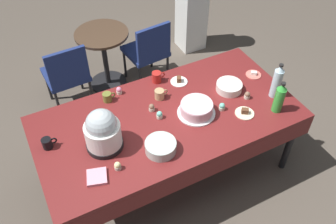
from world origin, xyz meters
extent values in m
plane|color=brown|center=(0.00, 0.00, 0.00)|extent=(9.00, 9.00, 0.00)
cube|color=maroon|center=(0.00, 0.00, 0.73)|extent=(2.20, 1.10, 0.04)
cylinder|color=black|center=(1.02, -0.47, 0.35)|extent=(0.06, 0.06, 0.71)
cylinder|color=black|center=(-1.02, 0.47, 0.35)|extent=(0.06, 0.06, 0.71)
cylinder|color=black|center=(1.02, 0.47, 0.35)|extent=(0.06, 0.06, 0.71)
cube|color=maroon|center=(0.00, -0.55, 0.62)|extent=(2.20, 0.01, 0.18)
cube|color=maroon|center=(0.00, 0.55, 0.62)|extent=(2.20, 0.01, 0.18)
cylinder|color=silver|center=(0.23, -0.08, 0.76)|extent=(0.32, 0.32, 0.01)
cylinder|color=beige|center=(0.23, -0.08, 0.81)|extent=(0.27, 0.27, 0.09)
cylinder|color=silver|center=(0.23, -0.08, 0.86)|extent=(0.27, 0.27, 0.01)
cylinder|color=black|center=(-0.58, -0.06, 0.77)|extent=(0.28, 0.28, 0.04)
cylinder|color=white|center=(-0.58, -0.06, 0.88)|extent=(0.27, 0.27, 0.18)
sphere|color=#B2BCC1|center=(-0.58, -0.06, 0.99)|extent=(0.23, 0.23, 0.23)
cylinder|color=#B2C6BC|center=(-0.22, -0.30, 0.79)|extent=(0.24, 0.24, 0.09)
cylinder|color=silver|center=(0.64, 0.05, 0.79)|extent=(0.23, 0.23, 0.07)
cylinder|color=white|center=(0.29, 0.35, 0.75)|extent=(0.16, 0.16, 0.01)
cube|color=brown|center=(0.29, 0.35, 0.78)|extent=(0.06, 0.07, 0.05)
cylinder|color=beige|center=(0.59, -0.27, 0.75)|extent=(0.16, 0.16, 0.01)
cube|color=brown|center=(0.59, -0.27, 0.78)|extent=(0.07, 0.06, 0.04)
cylinder|color=#E07266|center=(0.96, 0.12, 0.75)|extent=(0.14, 0.14, 0.01)
cube|color=white|center=(0.96, 0.12, 0.77)|extent=(0.06, 0.06, 0.03)
cylinder|color=beige|center=(-0.25, 0.45, 0.77)|extent=(0.05, 0.05, 0.03)
sphere|color=pink|center=(-0.25, 0.45, 0.79)|extent=(0.05, 0.05, 0.05)
cylinder|color=beige|center=(0.44, -0.14, 0.77)|extent=(0.05, 0.05, 0.03)
sphere|color=#6BC6B2|center=(0.44, -0.14, 0.79)|extent=(0.05, 0.05, 0.05)
cylinder|color=beige|center=(0.72, -0.12, 0.77)|extent=(0.05, 0.05, 0.03)
sphere|color=brown|center=(0.72, -0.12, 0.79)|extent=(0.05, 0.05, 0.05)
cylinder|color=beige|center=(-0.07, 0.02, 0.77)|extent=(0.05, 0.05, 0.03)
sphere|color=#6BC6B2|center=(-0.07, 0.02, 0.79)|extent=(0.05, 0.05, 0.05)
cylinder|color=beige|center=(-0.57, -0.31, 0.77)|extent=(0.05, 0.05, 0.03)
sphere|color=beige|center=(-0.57, -0.31, 0.79)|extent=(0.05, 0.05, 0.05)
cylinder|color=beige|center=(-0.09, 0.13, 0.77)|extent=(0.05, 0.05, 0.03)
sphere|color=brown|center=(-0.09, 0.13, 0.79)|extent=(0.05, 0.05, 0.05)
cylinder|color=silver|center=(0.95, -0.19, 0.89)|extent=(0.08, 0.08, 0.27)
cone|color=silver|center=(0.95, -0.19, 1.05)|extent=(0.07, 0.07, 0.05)
cylinder|color=black|center=(0.95, -0.19, 1.08)|extent=(0.04, 0.04, 0.02)
cylinder|color=green|center=(0.85, -0.35, 0.87)|extent=(0.08, 0.08, 0.23)
cone|color=green|center=(0.85, -0.35, 1.01)|extent=(0.08, 0.08, 0.05)
cylinder|color=black|center=(0.85, -0.35, 1.04)|extent=(0.04, 0.04, 0.02)
cylinder|color=tan|center=(0.04, 0.24, 0.79)|extent=(0.08, 0.08, 0.09)
torus|color=tan|center=(0.09, 0.24, 0.80)|extent=(0.05, 0.01, 0.05)
cylinder|color=black|center=(-0.97, 0.12, 0.79)|extent=(0.08, 0.08, 0.09)
torus|color=black|center=(-0.92, 0.12, 0.80)|extent=(0.06, 0.01, 0.06)
cylinder|color=olive|center=(-0.38, 0.41, 0.79)|extent=(0.08, 0.08, 0.08)
torus|color=olive|center=(-0.33, 0.41, 0.79)|extent=(0.05, 0.01, 0.05)
cylinder|color=#B2231E|center=(0.12, 0.45, 0.80)|extent=(0.09, 0.09, 0.10)
torus|color=#B2231E|center=(0.17, 0.45, 0.80)|extent=(0.06, 0.01, 0.06)
cube|color=pink|center=(-0.73, -0.32, 0.76)|extent=(0.17, 0.17, 0.02)
cube|color=navy|center=(-0.55, 1.36, 0.42)|extent=(0.46, 0.46, 0.05)
cube|color=navy|center=(-0.54, 1.16, 0.65)|extent=(0.42, 0.06, 0.40)
cylinder|color=black|center=(-0.37, 1.56, 0.20)|extent=(0.03, 0.03, 0.40)
cylinder|color=black|center=(-0.75, 1.54, 0.20)|extent=(0.03, 0.03, 0.40)
cylinder|color=black|center=(-0.35, 1.18, 0.20)|extent=(0.03, 0.03, 0.40)
cylinder|color=black|center=(-0.73, 1.16, 0.20)|extent=(0.03, 0.03, 0.40)
cube|color=navy|center=(0.40, 1.36, 0.42)|extent=(0.48, 0.48, 0.05)
cube|color=navy|center=(0.42, 1.16, 0.65)|extent=(0.42, 0.08, 0.40)
cylinder|color=black|center=(0.57, 1.57, 0.20)|extent=(0.03, 0.03, 0.40)
cylinder|color=black|center=(0.19, 1.53, 0.20)|extent=(0.03, 0.03, 0.40)
cylinder|color=black|center=(0.61, 1.19, 0.20)|extent=(0.03, 0.03, 0.40)
cylinder|color=black|center=(0.23, 1.15, 0.20)|extent=(0.03, 0.03, 0.40)
cylinder|color=#473323|center=(-0.05, 1.51, 0.70)|extent=(0.60, 0.60, 0.03)
cylinder|color=black|center=(-0.05, 1.51, 0.35)|extent=(0.06, 0.06, 0.67)
cylinder|color=black|center=(-0.05, 1.51, 0.01)|extent=(0.44, 0.44, 0.02)
cube|color=silver|center=(1.25, 1.76, 0.45)|extent=(0.32, 0.32, 0.90)
camera|label=1|loc=(-0.96, -1.88, 2.89)|focal=38.53mm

